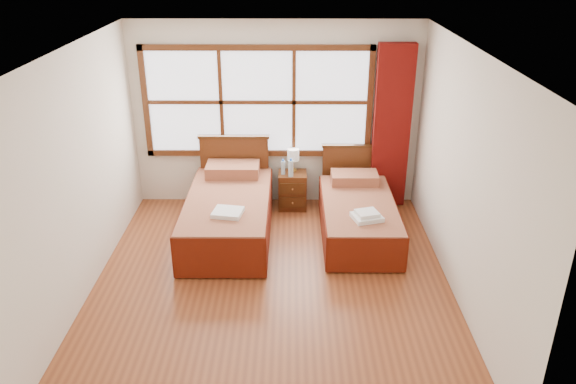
{
  "coord_description": "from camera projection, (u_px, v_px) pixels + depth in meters",
  "views": [
    {
      "loc": [
        0.21,
        -5.31,
        3.57
      ],
      "look_at": [
        0.18,
        0.7,
        0.83
      ],
      "focal_mm": 35.0,
      "sensor_mm": 36.0,
      "label": 1
    }
  ],
  "objects": [
    {
      "name": "lamp",
      "position": [
        293.0,
        155.0,
        7.91
      ],
      "size": [
        0.17,
        0.17,
        0.32
      ],
      "color": "gold",
      "rests_on": "nightstand"
    },
    {
      "name": "towels_left",
      "position": [
        228.0,
        212.0,
        6.67
      ],
      "size": [
        0.39,
        0.35,
        0.05
      ],
      "rotation": [
        0.0,
        0.0,
        -0.17
      ],
      "color": "white",
      "rests_on": "bed_left"
    },
    {
      "name": "floor",
      "position": [
        272.0,
        285.0,
        6.31
      ],
      "size": [
        4.5,
        4.5,
        0.0
      ],
      "primitive_type": "plane",
      "color": "brown",
      "rests_on": "ground"
    },
    {
      "name": "bottle_near",
      "position": [
        283.0,
        167.0,
        7.84
      ],
      "size": [
        0.06,
        0.06,
        0.22
      ],
      "color": "#ACCEDD",
      "rests_on": "nightstand"
    },
    {
      "name": "curtain",
      "position": [
        391.0,
        128.0,
        7.74
      ],
      "size": [
        0.5,
        0.16,
        2.3
      ],
      "primitive_type": "cube",
      "color": "#6A0E0A",
      "rests_on": "wall_back"
    },
    {
      "name": "wall_left",
      "position": [
        77.0,
        178.0,
        5.79
      ],
      "size": [
        0.0,
        4.5,
        4.5
      ],
      "primitive_type": "plane",
      "rotation": [
        1.57,
        0.0,
        1.57
      ],
      "color": "silver",
      "rests_on": "floor"
    },
    {
      "name": "bed_left",
      "position": [
        229.0,
        212.0,
        7.28
      ],
      "size": [
        1.07,
        2.09,
        1.04
      ],
      "color": "#40220D",
      "rests_on": "floor"
    },
    {
      "name": "towels_right",
      "position": [
        367.0,
        216.0,
        6.71
      ],
      "size": [
        0.4,
        0.38,
        0.1
      ],
      "rotation": [
        0.0,
        0.0,
        0.29
      ],
      "color": "white",
      "rests_on": "bed_right"
    },
    {
      "name": "nightstand",
      "position": [
        292.0,
        190.0,
        8.02
      ],
      "size": [
        0.4,
        0.4,
        0.53
      ],
      "color": "#532912",
      "rests_on": "floor"
    },
    {
      "name": "bed_right",
      "position": [
        358.0,
        215.0,
        7.29
      ],
      "size": [
        0.94,
        1.96,
        0.91
      ],
      "color": "#40220D",
      "rests_on": "floor"
    },
    {
      "name": "bottle_far",
      "position": [
        291.0,
        168.0,
        7.76
      ],
      "size": [
        0.07,
        0.07,
        0.26
      ],
      "color": "#ACCEDD",
      "rests_on": "nightstand"
    },
    {
      "name": "wall_right",
      "position": [
        465.0,
        179.0,
        5.77
      ],
      "size": [
        0.0,
        4.5,
        4.5
      ],
      "primitive_type": "plane",
      "rotation": [
        1.57,
        0.0,
        -1.57
      ],
      "color": "silver",
      "rests_on": "floor"
    },
    {
      "name": "wall_back",
      "position": [
        276.0,
        115.0,
        7.82
      ],
      "size": [
        4.0,
        0.0,
        4.0
      ],
      "primitive_type": "plane",
      "rotation": [
        1.57,
        0.0,
        0.0
      ],
      "color": "silver",
      "rests_on": "floor"
    },
    {
      "name": "window",
      "position": [
        258.0,
        102.0,
        7.71
      ],
      "size": [
        3.16,
        0.06,
        1.56
      ],
      "color": "white",
      "rests_on": "wall_back"
    },
    {
      "name": "ceiling",
      "position": [
        269.0,
        51.0,
        5.24
      ],
      "size": [
        4.5,
        4.5,
        0.0
      ],
      "primitive_type": "plane",
      "rotation": [
        3.14,
        0.0,
        0.0
      ],
      "color": "white",
      "rests_on": "wall_back"
    }
  ]
}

